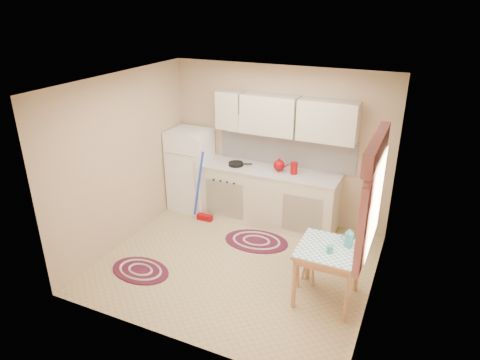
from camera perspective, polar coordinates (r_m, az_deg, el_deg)
name	(u,v)px	position (r m, az deg, el deg)	size (l,w,h in m)	color
room_shell	(255,151)	(5.52, 2.06, 3.84)	(3.64, 3.60, 2.52)	tan
fridge	(191,170)	(7.36, -6.60, 1.34)	(0.65, 0.60, 1.40)	white
broom	(204,187)	(6.92, -4.86, -0.98)	(0.28, 0.12, 1.20)	blue
base_cabinets	(267,197)	(6.95, 3.65, -2.27)	(2.25, 0.60, 0.88)	beige
countertop	(268,171)	(6.76, 3.74, 1.24)	(2.27, 0.62, 0.04)	beige
frying_pan	(236,164)	(6.90, -0.55, 2.14)	(0.24, 0.24, 0.05)	black
red_kettle	(279,165)	(6.66, 5.23, 1.95)	(0.20, 0.18, 0.20)	#8D0509
red_canister	(294,169)	(6.60, 7.20, 1.47)	(0.11, 0.11, 0.16)	#8D0509
table	(327,274)	(5.37, 11.50, -12.17)	(0.72, 0.72, 0.72)	tan
stool	(305,270)	(5.65, 8.70, -11.79)	(0.34, 0.34, 0.42)	#8D0509
coffee_pot	(349,238)	(5.18, 14.33, -7.48)	(0.12, 0.11, 0.25)	teal
mug	(330,250)	(5.06, 11.90, -9.06)	(0.08, 0.08, 0.10)	teal
rug_center	(256,241)	(6.57, 2.19, -8.15)	(0.98, 0.65, 0.02)	maroon
rug_left	(141,270)	(6.09, -13.13, -11.65)	(0.86, 0.57, 0.02)	maroon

